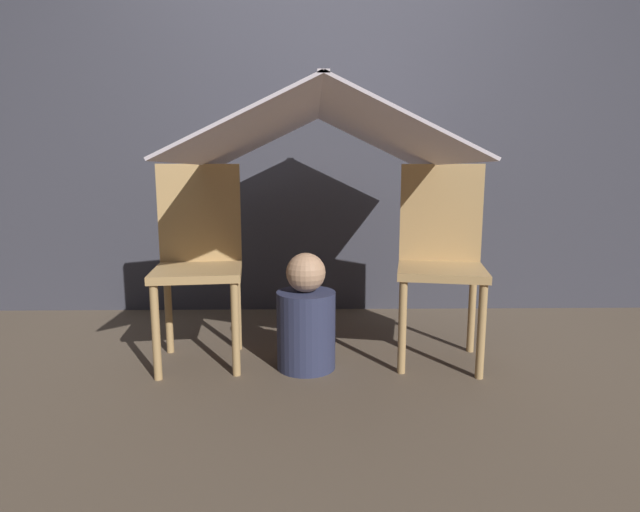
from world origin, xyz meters
The scene contains 6 objects.
ground_plane centered at (0.00, 0.00, 0.00)m, with size 8.80×8.80×0.00m, color brown.
wall_back centered at (0.00, 1.02, 1.25)m, with size 7.00×0.05×2.50m.
chair_left centered at (-0.57, 0.13, 0.51)m, with size 0.44×0.44×0.93m.
chair_right centered at (0.58, 0.13, 0.51)m, with size 0.46×0.46×0.93m.
sheet_canopy centered at (0.00, 0.06, 1.07)m, with size 1.13×1.32×0.28m.
person_front centered at (-0.06, -0.01, 0.23)m, with size 0.27×0.27×0.54m.
Camera 1 is at (-0.04, -2.21, 0.89)m, focal length 28.00 mm.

